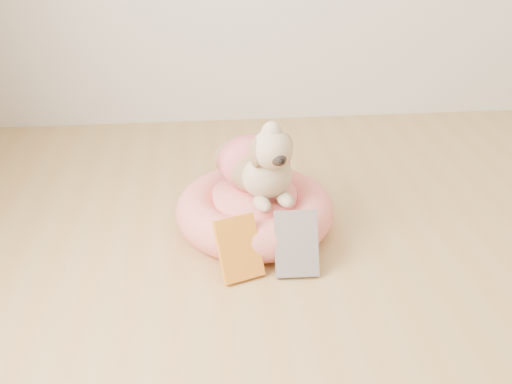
{
  "coord_description": "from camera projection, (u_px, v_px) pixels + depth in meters",
  "views": [
    {
      "loc": [
        -0.87,
        -0.64,
        1.12
      ],
      "look_at": [
        -0.7,
        1.1,
        0.17
      ],
      "focal_mm": 40.0,
      "sensor_mm": 36.0,
      "label": 1
    }
  ],
  "objects": [
    {
      "name": "pet_bed",
      "position": [
        255.0,
        210.0,
        2.08
      ],
      "size": [
        0.57,
        0.57,
        0.15
      ],
      "color": "#FF636B",
      "rests_on": "floor"
    },
    {
      "name": "book_white",
      "position": [
        296.0,
        244.0,
        1.85
      ],
      "size": [
        0.14,
        0.14,
        0.19
      ],
      "primitive_type": "cube",
      "rotation": [
        -0.57,
        0.0,
        -0.03
      ],
      "color": "silver",
      "rests_on": "floor"
    },
    {
      "name": "book_yellow",
      "position": [
        239.0,
        248.0,
        1.82
      ],
      "size": [
        0.17,
        0.15,
        0.2
      ],
      "primitive_type": "cube",
      "rotation": [
        -0.47,
        0.0,
        0.34
      ],
      "color": "yellow",
      "rests_on": "floor"
    },
    {
      "name": "dog",
      "position": [
        258.0,
        150.0,
        1.99
      ],
      "size": [
        0.4,
        0.49,
        0.31
      ],
      "primitive_type": null,
      "rotation": [
        0.0,
        0.0,
        0.28
      ],
      "color": "brown",
      "rests_on": "pet_bed"
    }
  ]
}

